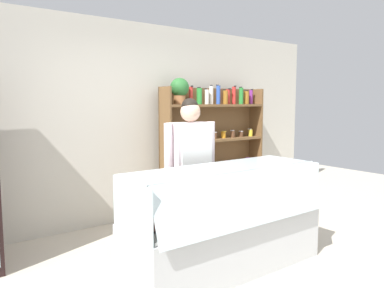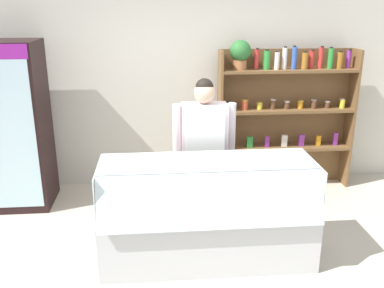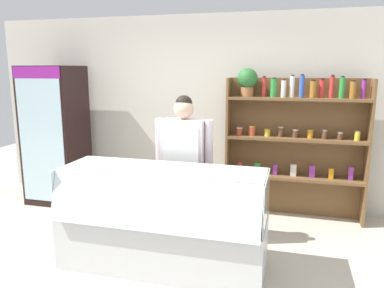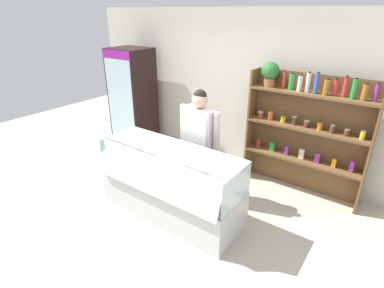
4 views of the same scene
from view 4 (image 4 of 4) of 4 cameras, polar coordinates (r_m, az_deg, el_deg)
The scene contains 6 objects.
ground_plane at distance 4.31m, azimuth -3.86°, elevation -13.85°, with size 12.00×12.00×0.00m, color beige.
back_wall at distance 5.31m, azimuth 10.36°, elevation 9.61°, with size 6.80×0.10×2.70m, color beige.
drinks_fridge at distance 6.25m, azimuth -11.18°, elevation 8.40°, with size 0.77×0.67×2.00m.
shelving_unit at distance 4.74m, azimuth 20.39°, elevation 3.67°, with size 1.77×0.29×1.96m.
deli_display_case at distance 4.22m, azimuth -4.11°, elevation -9.58°, with size 2.02×0.77×1.01m.
shop_clerk at distance 4.30m, azimuth 1.33°, elevation 1.55°, with size 0.66×0.25×1.67m.
Camera 4 is at (2.22, -2.57, 2.65)m, focal length 28.00 mm.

